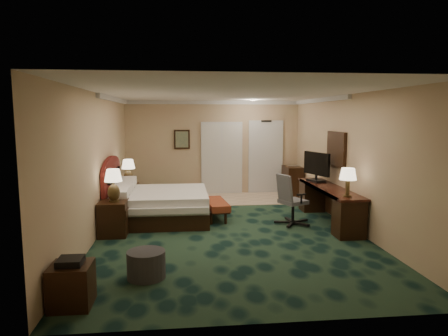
{
  "coord_description": "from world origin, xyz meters",
  "views": [
    {
      "loc": [
        -0.9,
        -7.8,
        2.26
      ],
      "look_at": [
        -0.01,
        0.6,
        1.16
      ],
      "focal_mm": 32.0,
      "sensor_mm": 36.0,
      "label": 1
    }
  ],
  "objects": [
    {
      "name": "wall_back",
      "position": [
        0.0,
        3.75,
        1.35
      ],
      "size": [
        5.0,
        0.0,
        2.7
      ],
      "primitive_type": "cube",
      "color": "tan",
      "rests_on": "ground"
    },
    {
      "name": "wall_front",
      "position": [
        0.0,
        -3.75,
        1.35
      ],
      "size": [
        5.0,
        0.0,
        2.7
      ],
      "primitive_type": "cube",
      "color": "tan",
      "rests_on": "ground"
    },
    {
      "name": "tv",
      "position": [
        2.16,
        0.99,
        1.1
      ],
      "size": [
        0.35,
        0.86,
        0.68
      ],
      "primitive_type": "cube",
      "rotation": [
        0.0,
        0.0,
        0.32
      ],
      "color": "black",
      "rests_on": "desk"
    },
    {
      "name": "bed_bench",
      "position": [
        -0.16,
        0.85,
        0.2
      ],
      "size": [
        0.53,
        1.2,
        0.39
      ],
      "primitive_type": "cube",
      "rotation": [
        0.0,
        0.0,
        0.11
      ],
      "color": "maroon",
      "rests_on": "ground"
    },
    {
      "name": "ottoman",
      "position": [
        -1.42,
        -2.34,
        0.19
      ],
      "size": [
        0.69,
        0.69,
        0.38
      ],
      "primitive_type": "cylinder",
      "rotation": [
        0.0,
        0.0,
        -0.33
      ],
      "color": "#2B2B2B",
      "rests_on": "ground"
    },
    {
      "name": "entry_door",
      "position": [
        1.55,
        3.72,
        1.05
      ],
      "size": [
        1.02,
        0.06,
        2.18
      ],
      "primitive_type": "cube",
      "color": "silver",
      "rests_on": "ground"
    },
    {
      "name": "wall_mirror",
      "position": [
        2.46,
        0.6,
        1.55
      ],
      "size": [
        0.05,
        0.95,
        0.75
      ],
      "primitive_type": "cube",
      "color": "white",
      "rests_on": "wall_right"
    },
    {
      "name": "desk",
      "position": [
        2.2,
        0.27,
        0.38
      ],
      "size": [
        0.57,
        2.64,
        0.76
      ],
      "primitive_type": "cube",
      "color": "black",
      "rests_on": "ground"
    },
    {
      "name": "desk_chair",
      "position": [
        1.39,
        0.17,
        0.54
      ],
      "size": [
        0.81,
        0.79,
        1.08
      ],
      "primitive_type": null,
      "rotation": [
        0.0,
        0.0,
        0.42
      ],
      "color": "#535353",
      "rests_on": "ground"
    },
    {
      "name": "desk_lamp",
      "position": [
        2.16,
        -0.76,
        1.04
      ],
      "size": [
        0.39,
        0.39,
        0.55
      ],
      "primitive_type": null,
      "rotation": [
        0.0,
        0.0,
        0.29
      ],
      "color": "#312414",
      "rests_on": "desk"
    },
    {
      "name": "nightstand_far",
      "position": [
        -2.25,
        2.18,
        0.29
      ],
      "size": [
        0.47,
        0.54,
        0.58
      ],
      "primitive_type": "cube",
      "color": "black",
      "rests_on": "ground"
    },
    {
      "name": "side_table",
      "position": [
        -2.23,
        -3.1,
        0.26
      ],
      "size": [
        0.48,
        0.48,
        0.52
      ],
      "primitive_type": "cube",
      "color": "black",
      "rests_on": "ground"
    },
    {
      "name": "crown_molding",
      "position": [
        0.0,
        0.0,
        2.65
      ],
      "size": [
        5.0,
        7.5,
        0.1
      ],
      "primitive_type": null,
      "color": "silver",
      "rests_on": "wall_back"
    },
    {
      "name": "minibar",
      "position": [
        2.23,
        3.2,
        0.42
      ],
      "size": [
        0.44,
        0.8,
        0.84
      ],
      "primitive_type": "cube",
      "color": "black",
      "rests_on": "ground"
    },
    {
      "name": "wall_left",
      "position": [
        -2.5,
        0.0,
        1.35
      ],
      "size": [
        0.0,
        7.5,
        2.7
      ],
      "primitive_type": "cube",
      "color": "tan",
      "rests_on": "ground"
    },
    {
      "name": "nightstand_near",
      "position": [
        -2.22,
        -0.2,
        0.33
      ],
      "size": [
        0.52,
        0.6,
        0.66
      ],
      "primitive_type": "cube",
      "color": "black",
      "rests_on": "ground"
    },
    {
      "name": "wall_right",
      "position": [
        2.5,
        0.0,
        1.35
      ],
      "size": [
        0.0,
        7.5,
        2.7
      ],
      "primitive_type": "cube",
      "color": "tan",
      "rests_on": "ground"
    },
    {
      "name": "lamp_near",
      "position": [
        -2.19,
        -0.24,
        0.97
      ],
      "size": [
        0.37,
        0.37,
        0.62
      ],
      "primitive_type": null,
      "rotation": [
        0.0,
        0.0,
        -0.12
      ],
      "color": "#312414",
      "rests_on": "nightstand_near"
    },
    {
      "name": "lamp_far",
      "position": [
        -2.23,
        2.18,
        0.89
      ],
      "size": [
        0.4,
        0.4,
        0.62
      ],
      "primitive_type": null,
      "rotation": [
        0.0,
        0.0,
        -0.27
      ],
      "color": "#312414",
      "rests_on": "nightstand_far"
    },
    {
      "name": "floor",
      "position": [
        0.0,
        0.0,
        0.0
      ],
      "size": [
        5.0,
        7.5,
        0.0
      ],
      "primitive_type": "cube",
      "color": "black",
      "rests_on": "ground"
    },
    {
      "name": "headboard",
      "position": [
        -2.44,
        1.0,
        0.7
      ],
      "size": [
        0.12,
        2.0,
        1.4
      ],
      "primitive_type": null,
      "color": "#440C08",
      "rests_on": "ground"
    },
    {
      "name": "closet_doors",
      "position": [
        0.25,
        3.71,
        1.05
      ],
      "size": [
        1.2,
        0.06,
        2.1
      ],
      "primitive_type": "cube",
      "color": "silver",
      "rests_on": "ground"
    },
    {
      "name": "ceiling",
      "position": [
        0.0,
        0.0,
        2.7
      ],
      "size": [
        5.0,
        7.5,
        0.0
      ],
      "primitive_type": "cube",
      "color": "white",
      "rests_on": "wall_back"
    },
    {
      "name": "tile_patch",
      "position": [
        0.9,
        2.9,
        0.01
      ],
      "size": [
        3.2,
        1.7,
        0.01
      ],
      "primitive_type": "cube",
      "color": "#CCB191",
      "rests_on": "ground"
    },
    {
      "name": "wall_art",
      "position": [
        -0.9,
        3.71,
        1.6
      ],
      "size": [
        0.45,
        0.06,
        0.55
      ],
      "primitive_type": "cube",
      "color": "#4C6857",
      "rests_on": "wall_back"
    },
    {
      "name": "bed",
      "position": [
        -1.38,
        0.82,
        0.32
      ],
      "size": [
        2.03,
        1.88,
        0.64
      ],
      "primitive_type": "cube",
      "color": "silver",
      "rests_on": "ground"
    }
  ]
}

